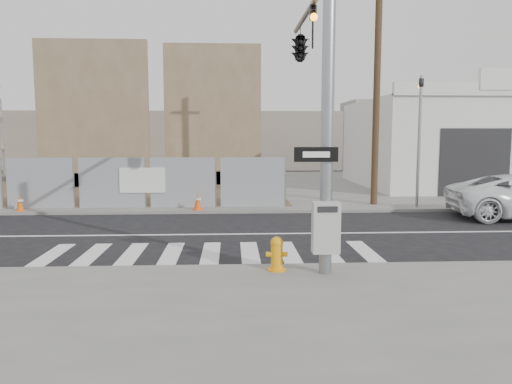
{
  "coord_description": "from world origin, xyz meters",
  "views": [
    {
      "loc": [
        0.54,
        -14.96,
        3.01
      ],
      "look_at": [
        1.23,
        -0.93,
        1.4
      ],
      "focal_mm": 35.0,
      "sensor_mm": 36.0,
      "label": 1
    }
  ],
  "objects_px": {
    "fire_hydrant": "(277,254)",
    "traffic_cone_c": "(20,203)",
    "auto_shop": "(467,143)",
    "traffic_cone_d": "(198,202)",
    "signal_pole": "(308,65)"
  },
  "relations": [
    {
      "from": "signal_pole",
      "to": "fire_hydrant",
      "type": "distance_m",
      "value": 5.07
    },
    {
      "from": "auto_shop",
      "to": "traffic_cone_d",
      "type": "relative_size",
      "value": 17.94
    },
    {
      "from": "traffic_cone_d",
      "to": "signal_pole",
      "type": "bearing_deg",
      "value": -62.44
    },
    {
      "from": "signal_pole",
      "to": "auto_shop",
      "type": "height_order",
      "value": "signal_pole"
    },
    {
      "from": "signal_pole",
      "to": "traffic_cone_d",
      "type": "height_order",
      "value": "signal_pole"
    },
    {
      "from": "fire_hydrant",
      "to": "auto_shop",
      "type": "bearing_deg",
      "value": 74.97
    },
    {
      "from": "traffic_cone_c",
      "to": "traffic_cone_d",
      "type": "xyz_separation_m",
      "value": [
        6.77,
        -0.11,
        0.02
      ]
    },
    {
      "from": "traffic_cone_c",
      "to": "auto_shop",
      "type": "bearing_deg",
      "value": 21.85
    },
    {
      "from": "traffic_cone_c",
      "to": "fire_hydrant",
      "type": "bearing_deg",
      "value": -44.46
    },
    {
      "from": "signal_pole",
      "to": "traffic_cone_c",
      "type": "xyz_separation_m",
      "value": [
        -10.04,
        6.37,
        -4.36
      ]
    },
    {
      "from": "fire_hydrant",
      "to": "traffic_cone_c",
      "type": "distance_m",
      "value": 12.67
    },
    {
      "from": "fire_hydrant",
      "to": "traffic_cone_d",
      "type": "relative_size",
      "value": 1.1
    },
    {
      "from": "auto_shop",
      "to": "traffic_cone_d",
      "type": "xyz_separation_m",
      "value": [
        -14.77,
        -8.75,
        -2.09
      ]
    },
    {
      "from": "auto_shop",
      "to": "fire_hydrant",
      "type": "height_order",
      "value": "auto_shop"
    },
    {
      "from": "fire_hydrant",
      "to": "traffic_cone_d",
      "type": "bearing_deg",
      "value": 125.02
    }
  ]
}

